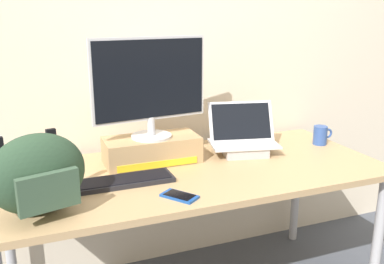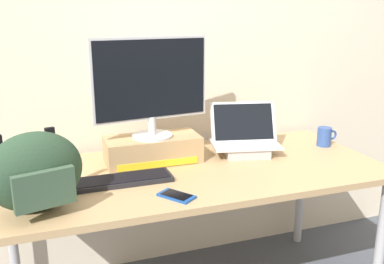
{
  "view_description": "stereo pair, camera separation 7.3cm",
  "coord_description": "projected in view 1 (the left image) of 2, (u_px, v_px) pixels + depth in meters",
  "views": [
    {
      "loc": [
        -0.69,
        -1.76,
        1.45
      ],
      "look_at": [
        0.0,
        0.0,
        0.91
      ],
      "focal_mm": 39.9,
      "sensor_mm": 36.0,
      "label": 1
    },
    {
      "loc": [
        -0.62,
        -1.79,
        1.45
      ],
      "look_at": [
        0.0,
        0.0,
        0.91
      ],
      "focal_mm": 39.9,
      "sensor_mm": 36.0,
      "label": 2
    }
  ],
  "objects": [
    {
      "name": "toner_box_yellow",
      "position": [
        152.0,
        150.0,
        2.09
      ],
      "size": [
        0.46,
        0.22,
        0.13
      ],
      "color": "tan",
      "rests_on": "desk"
    },
    {
      "name": "plush_toy",
      "position": [
        11.0,
        158.0,
        1.98
      ],
      "size": [
        0.12,
        0.12,
        0.12
      ],
      "color": "#2393CC",
      "rests_on": "desk"
    },
    {
      "name": "desktop_monitor",
      "position": [
        150.0,
        85.0,
        2.0
      ],
      "size": [
        0.57,
        0.2,
        0.48
      ],
      "rotation": [
        0.0,
        0.0,
        0.13
      ],
      "color": "silver",
      "rests_on": "toner_box_yellow"
    },
    {
      "name": "external_keyboard",
      "position": [
        123.0,
        181.0,
        1.84
      ],
      "size": [
        0.44,
        0.14,
        0.02
      ],
      "rotation": [
        0.0,
        0.0,
        -0.0
      ],
      "color": "black",
      "rests_on": "desk"
    },
    {
      "name": "open_laptop",
      "position": [
        243.0,
        143.0,
        2.23
      ],
      "size": [
        0.38,
        0.29,
        0.26
      ],
      "rotation": [
        0.0,
        0.0,
        -0.22
      ],
      "color": "#ADADB2",
      "rests_on": "desk"
    },
    {
      "name": "messenger_backpack",
      "position": [
        38.0,
        174.0,
        1.54
      ],
      "size": [
        0.39,
        0.3,
        0.3
      ],
      "rotation": [
        0.0,
        0.0,
        0.27
      ],
      "color": "#28422D",
      "rests_on": "desk"
    },
    {
      "name": "coffee_mug",
      "position": [
        321.0,
        135.0,
        2.38
      ],
      "size": [
        0.12,
        0.08,
        0.1
      ],
      "color": "#2D4C93",
      "rests_on": "desk"
    },
    {
      "name": "desk",
      "position": [
        192.0,
        181.0,
        2.04
      ],
      "size": [
        1.82,
        0.81,
        0.73
      ],
      "color": "tan",
      "rests_on": "ground"
    },
    {
      "name": "back_wall",
      "position": [
        158.0,
        40.0,
        2.32
      ],
      "size": [
        7.0,
        0.1,
        2.6
      ],
      "primitive_type": "cube",
      "color": "beige",
      "rests_on": "ground"
    },
    {
      "name": "cell_phone",
      "position": [
        180.0,
        196.0,
        1.7
      ],
      "size": [
        0.15,
        0.16,
        0.01
      ],
      "rotation": [
        0.0,
        0.0,
        0.63
      ],
      "color": "#19479E",
      "rests_on": "desk"
    }
  ]
}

